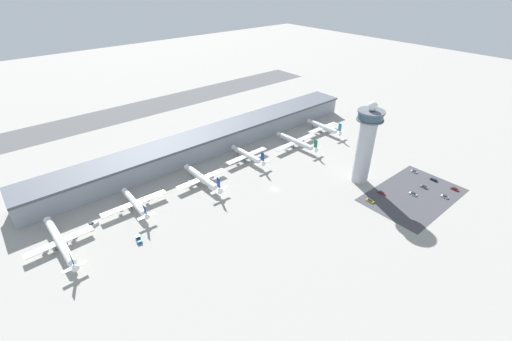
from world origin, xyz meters
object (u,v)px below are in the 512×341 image
object	(u,v)px
car_black_suv	(445,197)
car_red_hatchback	(382,193)
airplane_gate_charlie	(202,178)
car_green_van	(455,189)
airplane_gate_foxtrot	(324,127)
control_tower	(366,143)
car_maroon_suv	(434,180)
service_truck_catering	(92,224)
car_blue_compact	(413,194)
service_truck_fuel	(139,239)
airplane_gate_echo	(296,142)
car_grey_coupe	(414,171)
car_white_wagon	(370,201)
airplane_gate_bravo	(135,203)
airplane_gate_delta	(248,155)
airplane_gate_alpha	(60,242)
car_navy_sedan	(424,187)

from	to	relation	value
car_black_suv	car_red_hatchback	xyz separation A→B (m)	(-25.74, 26.71, -0.02)
airplane_gate_charlie	car_green_van	world-z (taller)	airplane_gate_charlie
airplane_gate_foxtrot	car_green_van	bearing A→B (deg)	-91.64
control_tower	car_maroon_suv	world-z (taller)	control_tower
service_truck_catering	car_green_van	xyz separation A→B (m)	(184.74, -109.34, -0.36)
car_blue_compact	airplane_gate_foxtrot	bearing A→B (deg)	73.64
service_truck_fuel	airplane_gate_echo	bearing A→B (deg)	9.31
airplane_gate_echo	car_grey_coupe	xyz separation A→B (m)	(34.39, -77.85, -3.75)
car_grey_coupe	car_maroon_suv	xyz separation A→B (m)	(0.04, -13.52, -0.00)
airplane_gate_echo	car_green_van	bearing A→B (deg)	-72.10
car_grey_coupe	car_maroon_suv	bearing A→B (deg)	-89.83
car_white_wagon	car_grey_coupe	bearing A→B (deg)	0.46
airplane_gate_echo	car_black_suv	bearing A→B (deg)	-78.70
airplane_gate_charlie	car_black_suv	distance (m)	148.81
airplane_gate_bravo	airplane_gate_delta	xyz separation A→B (m)	(84.52, 3.12, 0.20)
airplane_gate_foxtrot	service_truck_catering	distance (m)	187.89
airplane_gate_alpha	airplane_gate_foxtrot	bearing A→B (deg)	2.06
car_black_suv	car_red_hatchback	distance (m)	37.09
service_truck_fuel	car_green_van	size ratio (longest dim) A/B	1.31
service_truck_catering	service_truck_fuel	size ratio (longest dim) A/B	1.09
airplane_gate_delta	car_red_hatchback	size ratio (longest dim) A/B	7.71
car_black_suv	service_truck_fuel	bearing A→B (deg)	152.40
control_tower	car_blue_compact	size ratio (longest dim) A/B	11.57
control_tower	car_black_suv	bearing A→B (deg)	-61.72
airplane_gate_delta	airplane_gate_foxtrot	bearing A→B (deg)	-1.69
car_grey_coupe	airplane_gate_echo	bearing A→B (deg)	113.83
airplane_gate_charlie	car_red_hatchback	world-z (taller)	airplane_gate_charlie
car_blue_compact	car_maroon_suv	xyz separation A→B (m)	(25.40, -0.42, -0.04)
airplane_gate_alpha	car_black_suv	world-z (taller)	airplane_gate_alpha
airplane_gate_charlie	car_grey_coupe	bearing A→B (deg)	-34.00
airplane_gate_alpha	car_green_van	distance (m)	226.05
airplane_gate_echo	car_maroon_suv	bearing A→B (deg)	-69.35
airplane_gate_echo	car_navy_sedan	xyz separation A→B (m)	(21.51, -91.39, -3.73)
control_tower	airplane_gate_charlie	xyz separation A→B (m)	(-80.21, 61.63, -23.31)
airplane_gate_delta	airplane_gate_foxtrot	xyz separation A→B (m)	(79.39, -2.35, -0.15)
airplane_gate_delta	car_green_van	world-z (taller)	airplane_gate_delta
airplane_gate_delta	car_maroon_suv	bearing A→B (deg)	-51.89
car_red_hatchback	car_blue_compact	distance (m)	18.97
car_grey_coupe	car_blue_compact	size ratio (longest dim) A/B	0.88
service_truck_fuel	car_white_wagon	size ratio (longest dim) A/B	1.25
airplane_gate_delta	service_truck_fuel	world-z (taller)	airplane_gate_delta
airplane_gate_echo	car_white_wagon	size ratio (longest dim) A/B	8.73
airplane_gate_foxtrot	car_navy_sedan	size ratio (longest dim) A/B	7.55
service_truck_catering	car_maroon_suv	size ratio (longest dim) A/B	1.39
airplane_gate_foxtrot	car_green_van	distance (m)	109.23
service_truck_catering	car_white_wagon	world-z (taller)	service_truck_catering
airplane_gate_delta	car_blue_compact	world-z (taller)	airplane_gate_delta
airplane_gate_charlie	car_white_wagon	distance (m)	103.53
car_white_wagon	service_truck_catering	bearing A→B (deg)	148.22
airplane_gate_charlie	airplane_gate_delta	world-z (taller)	airplane_gate_charlie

